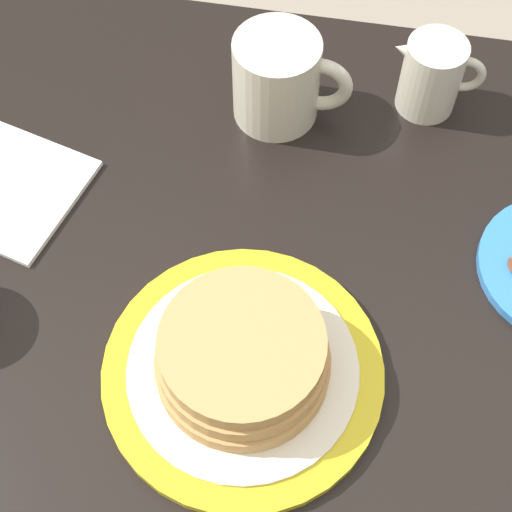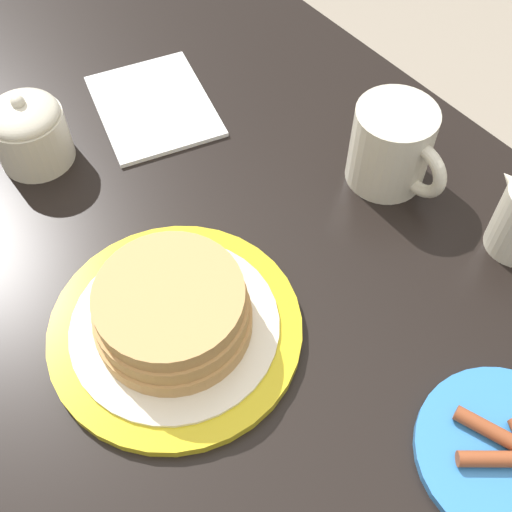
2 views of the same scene
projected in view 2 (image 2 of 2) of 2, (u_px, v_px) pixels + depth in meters
The scene contains 6 objects.
dining_table at pixel (188, 389), 0.72m from camera, with size 1.58×0.95×0.75m.
pancake_plate at pixel (173, 318), 0.62m from camera, with size 0.25×0.25×0.08m.
side_plate_bacon at pixel (507, 453), 0.56m from camera, with size 0.16×0.16×0.02m.
coffee_mug at pixel (393, 147), 0.72m from camera, with size 0.13×0.09×0.10m.
sugar_bowl at pixel (29, 131), 0.74m from camera, with size 0.09×0.09×0.09m.
napkin at pixel (154, 106), 0.83m from camera, with size 0.20×0.18×0.01m.
Camera 2 is at (0.28, -0.12, 1.32)m, focal length 45.00 mm.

